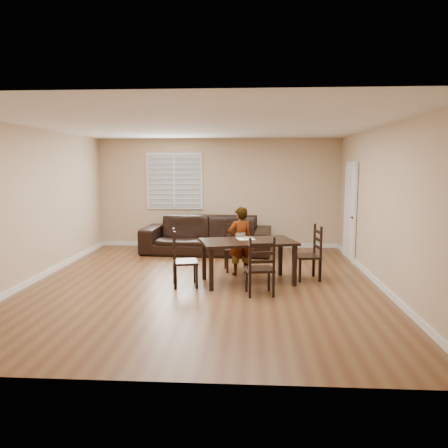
% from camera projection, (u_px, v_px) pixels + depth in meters
% --- Properties ---
extents(ground, '(7.00, 7.00, 0.00)m').
position_uv_depth(ground, '(204.00, 283.00, 7.61)').
color(ground, brown).
rests_on(ground, ground).
extents(room, '(6.04, 7.04, 2.72)m').
position_uv_depth(room, '(206.00, 179.00, 7.54)').
color(room, tan).
rests_on(room, ground).
extents(dining_table, '(1.78, 1.28, 0.75)m').
position_uv_depth(dining_table, '(248.00, 246.00, 7.58)').
color(dining_table, black).
rests_on(dining_table, ground).
extents(chair_near, '(0.51, 0.48, 0.99)m').
position_uv_depth(chair_near, '(235.00, 247.00, 8.60)').
color(chair_near, black).
rests_on(chair_near, ground).
extents(chair_far, '(0.49, 0.46, 0.95)m').
position_uv_depth(chair_far, '(261.00, 270.00, 6.79)').
color(chair_far, black).
rests_on(chair_far, ground).
extents(chair_left, '(0.49, 0.52, 0.97)m').
position_uv_depth(chair_left, '(178.00, 261.00, 7.37)').
color(chair_left, black).
rests_on(chair_left, ground).
extents(chair_right, '(0.48, 0.50, 0.99)m').
position_uv_depth(chair_right, '(314.00, 255.00, 7.84)').
color(chair_right, black).
rests_on(chair_right, ground).
extents(child, '(0.55, 0.47, 1.28)m').
position_uv_depth(child, '(240.00, 241.00, 8.14)').
color(child, gray).
rests_on(child, ground).
extents(napkin, '(0.36, 0.36, 0.00)m').
position_uv_depth(napkin, '(246.00, 239.00, 7.74)').
color(napkin, beige).
rests_on(napkin, dining_table).
extents(donut, '(0.10, 0.10, 0.03)m').
position_uv_depth(donut, '(247.00, 238.00, 7.74)').
color(donut, '#B78841').
rests_on(donut, napkin).
extents(sofa, '(3.04, 1.36, 0.87)m').
position_uv_depth(sofa, '(207.00, 235.00, 10.16)').
color(sofa, black).
rests_on(sofa, ground).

